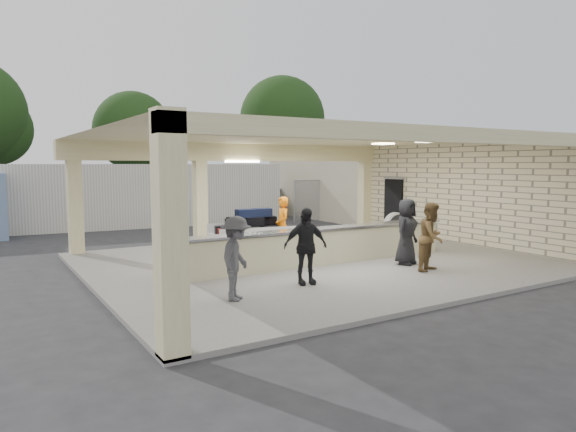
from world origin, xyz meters
TOP-DOWN VIEW (x-y plane):
  - ground at (0.00, 0.00)m, footprint 120.00×120.00m
  - pavilion at (0.21, 0.66)m, footprint 12.01×10.00m
  - baggage_counter at (0.00, -0.50)m, footprint 8.20×0.58m
  - luggage_cart at (-1.12, 1.79)m, footprint 2.53×1.80m
  - drum_fan at (4.43, 1.42)m, footprint 0.95×0.51m
  - baggage_handler at (-0.32, 1.26)m, footprint 0.47×0.69m
  - passenger_a at (1.68, -2.71)m, footprint 0.92×0.64m
  - passenger_b at (-1.83, -2.24)m, footprint 1.07×0.58m
  - passenger_c at (-3.75, -2.67)m, footprint 1.01×1.06m
  - passenger_d at (1.75, -1.75)m, footprint 0.94×0.65m
  - car_white_a at (6.46, 13.40)m, footprint 5.69×3.48m
  - car_white_b at (12.26, 13.28)m, footprint 5.29×2.68m
  - car_dark at (4.48, 14.20)m, footprint 4.94×2.09m
  - container_white at (-1.64, 11.61)m, footprint 13.06×3.78m
  - fence at (11.00, 9.00)m, footprint 12.06×0.06m
  - tree_mid at (2.32, 26.16)m, footprint 6.00×5.60m
  - tree_right at (14.32, 25.16)m, footprint 7.20×7.00m
  - adjacent_building at (9.50, 10.00)m, footprint 6.00×8.00m

SIDE VIEW (x-z plane):
  - ground at x=0.00m, z-range 0.00..0.00m
  - baggage_counter at x=0.00m, z-range 0.10..1.08m
  - drum_fan at x=4.43m, z-range 0.14..1.15m
  - car_white_a at x=6.46m, z-range 0.00..1.52m
  - car_white_b at x=12.26m, z-range 0.00..1.59m
  - car_dark at x=4.48m, z-range 0.00..1.61m
  - luggage_cart at x=-1.12m, z-range 0.16..1.52m
  - passenger_c at x=-3.75m, z-range 0.10..1.78m
  - passenger_b at x=-1.83m, z-range 0.10..1.83m
  - baggage_handler at x=-0.32m, z-range 0.10..1.83m
  - passenger_a at x=1.68m, z-range 0.10..1.84m
  - passenger_d at x=1.75m, z-range 0.10..1.87m
  - fence at x=11.00m, z-range 0.04..2.07m
  - pavilion at x=0.21m, z-range -0.43..3.12m
  - container_white at x=-1.64m, z-range 0.00..2.79m
  - adjacent_building at x=9.50m, z-range 0.00..3.20m
  - tree_mid at x=2.32m, z-range 0.96..8.96m
  - tree_right at x=14.32m, z-range 1.21..11.21m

